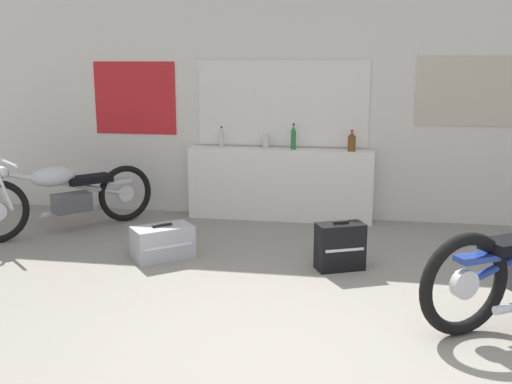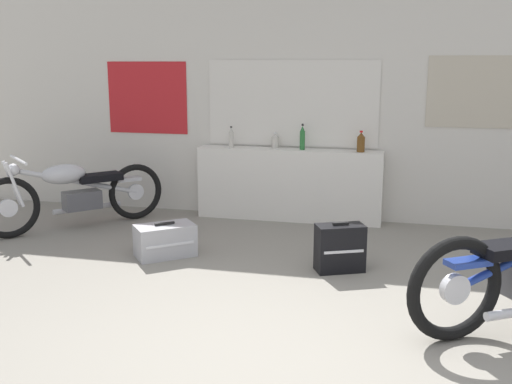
{
  "view_description": "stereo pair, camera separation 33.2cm",
  "coord_description": "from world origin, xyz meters",
  "px_view_note": "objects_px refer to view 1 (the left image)",
  "views": [
    {
      "loc": [
        0.35,
        -3.44,
        1.86
      ],
      "look_at": [
        -0.56,
        1.78,
        0.7
      ],
      "focal_mm": 42.0,
      "sensor_mm": 36.0,
      "label": 1
    },
    {
      "loc": [
        0.68,
        -3.37,
        1.86
      ],
      "look_at": [
        -0.56,
        1.78,
        0.7
      ],
      "focal_mm": 42.0,
      "sensor_mm": 36.0,
      "label": 2
    }
  ],
  "objects_px": {
    "bottle_center": "(293,138)",
    "bottle_right_center": "(352,142)",
    "bottle_leftmost": "(222,138)",
    "motorcycle_silver": "(65,194)",
    "bottle_left_center": "(266,141)",
    "hard_case_silver": "(163,242)",
    "hard_case_black": "(340,246)"
  },
  "relations": [
    {
      "from": "bottle_left_center",
      "to": "hard_case_silver",
      "type": "height_order",
      "value": "bottle_left_center"
    },
    {
      "from": "bottle_left_center",
      "to": "bottle_leftmost",
      "type": "bearing_deg",
      "value": -174.23
    },
    {
      "from": "bottle_leftmost",
      "to": "hard_case_black",
      "type": "relative_size",
      "value": 0.53
    },
    {
      "from": "bottle_leftmost",
      "to": "hard_case_black",
      "type": "distance_m",
      "value": 2.36
    },
    {
      "from": "bottle_center",
      "to": "bottle_right_center",
      "type": "height_order",
      "value": "bottle_center"
    },
    {
      "from": "bottle_right_center",
      "to": "hard_case_silver",
      "type": "relative_size",
      "value": 0.38
    },
    {
      "from": "hard_case_black",
      "to": "bottle_center",
      "type": "bearing_deg",
      "value": 110.51
    },
    {
      "from": "hard_case_silver",
      "to": "hard_case_black",
      "type": "distance_m",
      "value": 1.69
    },
    {
      "from": "bottle_center",
      "to": "bottle_right_center",
      "type": "distance_m",
      "value": 0.68
    },
    {
      "from": "bottle_left_center",
      "to": "bottle_right_center",
      "type": "bearing_deg",
      "value": -4.65
    },
    {
      "from": "hard_case_silver",
      "to": "hard_case_black",
      "type": "xyz_separation_m",
      "value": [
        1.69,
        -0.02,
        0.06
      ]
    },
    {
      "from": "bottle_right_center",
      "to": "motorcycle_silver",
      "type": "xyz_separation_m",
      "value": [
        -3.11,
        -0.9,
        -0.54
      ]
    },
    {
      "from": "bottle_leftmost",
      "to": "motorcycle_silver",
      "type": "height_order",
      "value": "bottle_leftmost"
    },
    {
      "from": "bottle_leftmost",
      "to": "bottle_right_center",
      "type": "distance_m",
      "value": 1.54
    },
    {
      "from": "bottle_center",
      "to": "hard_case_silver",
      "type": "height_order",
      "value": "bottle_center"
    },
    {
      "from": "bottle_leftmost",
      "to": "hard_case_silver",
      "type": "distance_m",
      "value": 1.85
    },
    {
      "from": "bottle_left_center",
      "to": "bottle_center",
      "type": "xyz_separation_m",
      "value": [
        0.34,
        -0.06,
        0.05
      ]
    },
    {
      "from": "bottle_left_center",
      "to": "hard_case_black",
      "type": "bearing_deg",
      "value": -60.93
    },
    {
      "from": "bottle_leftmost",
      "to": "bottle_center",
      "type": "relative_size",
      "value": 0.84
    },
    {
      "from": "bottle_center",
      "to": "hard_case_silver",
      "type": "distance_m",
      "value": 2.13
    },
    {
      "from": "bottle_left_center",
      "to": "bottle_right_center",
      "type": "relative_size",
      "value": 0.77
    },
    {
      "from": "bottle_left_center",
      "to": "motorcycle_silver",
      "type": "xyz_separation_m",
      "value": [
        -2.1,
        -0.99,
        -0.51
      ]
    },
    {
      "from": "bottle_center",
      "to": "hard_case_black",
      "type": "relative_size",
      "value": 0.63
    },
    {
      "from": "bottle_center",
      "to": "hard_case_black",
      "type": "height_order",
      "value": "bottle_center"
    },
    {
      "from": "bottle_right_center",
      "to": "hard_case_silver",
      "type": "bearing_deg",
      "value": -137.09
    },
    {
      "from": "bottle_leftmost",
      "to": "hard_case_silver",
      "type": "height_order",
      "value": "bottle_leftmost"
    },
    {
      "from": "bottle_leftmost",
      "to": "bottle_center",
      "type": "distance_m",
      "value": 0.86
    },
    {
      "from": "bottle_leftmost",
      "to": "bottle_right_center",
      "type": "bearing_deg",
      "value": -1.08
    },
    {
      "from": "motorcycle_silver",
      "to": "hard_case_black",
      "type": "height_order",
      "value": "motorcycle_silver"
    },
    {
      "from": "bottle_leftmost",
      "to": "motorcycle_silver",
      "type": "distance_m",
      "value": 1.9
    },
    {
      "from": "motorcycle_silver",
      "to": "hard_case_silver",
      "type": "xyz_separation_m",
      "value": [
        1.36,
        -0.72,
        -0.26
      ]
    },
    {
      "from": "motorcycle_silver",
      "to": "hard_case_silver",
      "type": "distance_m",
      "value": 1.56
    }
  ]
}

